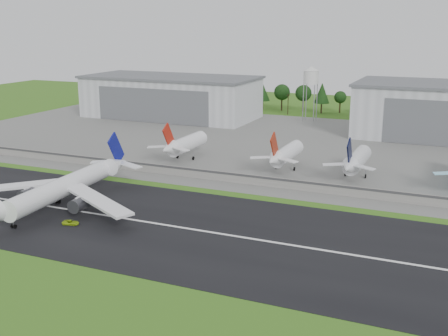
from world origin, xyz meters
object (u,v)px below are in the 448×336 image
at_px(parked_jet_red_a, 183,144).
at_px(parked_jet_navy, 355,161).
at_px(parked_jet_red_b, 284,155).
at_px(main_airliner, 60,193).
at_px(ground_vehicle, 71,223).

relative_size(parked_jet_red_a, parked_jet_navy, 1.00).
xyz_separation_m(parked_jet_red_a, parked_jet_navy, (66.44, -0.01, -0.07)).
xyz_separation_m(parked_jet_red_a, parked_jet_red_b, (40.97, -0.03, -0.19)).
height_order(parked_jet_red_b, parked_jet_navy, parked_jet_navy).
height_order(main_airliner, parked_jet_red_b, main_airliner).
relative_size(main_airliner, parked_jet_red_b, 1.89).
height_order(main_airliner, parked_jet_navy, main_airliner).
bearing_deg(parked_jet_navy, main_airliner, -136.79).
distance_m(main_airliner, parked_jet_red_a, 67.20).
height_order(ground_vehicle, parked_jet_navy, parked_jet_navy).
relative_size(ground_vehicle, parked_jet_red_a, 0.14).
relative_size(main_airliner, ground_vehicle, 13.33).
distance_m(main_airliner, parked_jet_red_b, 81.18).
xyz_separation_m(main_airliner, parked_jet_navy, (71.33, 67.00, 1.31)).
relative_size(main_airliner, parked_jet_navy, 1.89).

